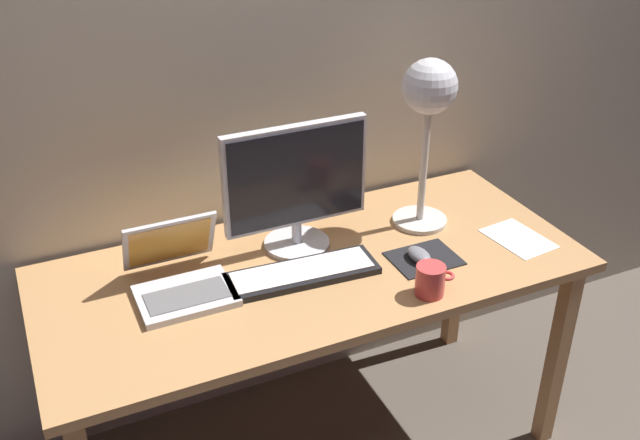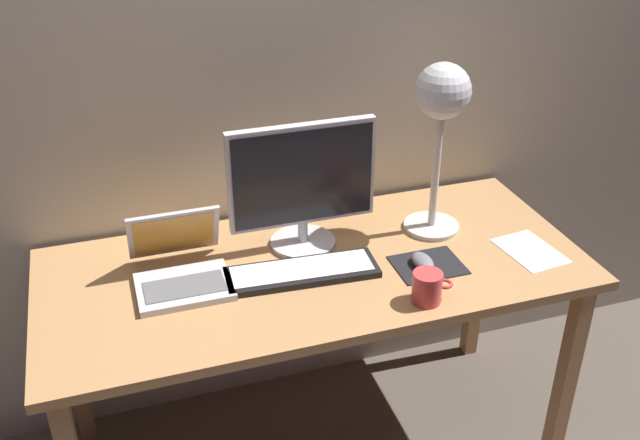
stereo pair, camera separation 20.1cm
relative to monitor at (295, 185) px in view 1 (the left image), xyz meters
The scene contains 10 objects.
back_wall 0.45m from the monitor, 89.33° to the left, with size 4.80×0.06×2.60m, color #B2A893.
desk 0.31m from the monitor, 88.46° to the right, with size 1.60×0.70×0.74m.
monitor is the anchor object (origin of this frame).
keyboard_main 0.26m from the monitor, 106.98° to the right, with size 0.45×0.17×0.03m.
laptop 0.42m from the monitor, behind, with size 0.26×0.29×0.20m.
desk_lamp 0.47m from the monitor, ahead, with size 0.18×0.18×0.54m.
mousepad 0.44m from the monitor, 35.51° to the right, with size 0.20×0.16×0.00m, color black.
mouse 0.42m from the monitor, 37.44° to the right, with size 0.06×0.10×0.03m, color slate.
coffee_mug 0.48m from the monitor, 58.26° to the right, with size 0.12×0.08×0.09m.
paper_sheet_near_mouse 0.73m from the monitor, 21.08° to the right, with size 0.15×0.21×0.00m, color white.
Camera 1 is at (-0.73, -1.64, 1.91)m, focal length 40.87 mm.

